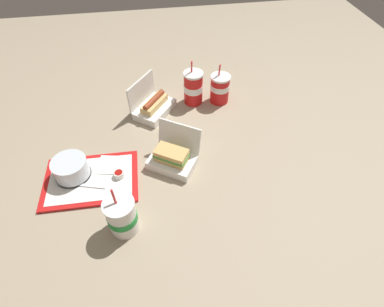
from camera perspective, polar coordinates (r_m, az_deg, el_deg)
The scene contains 11 objects.
ground_plane at distance 1.30m, azimuth -2.40°, elevation -0.62°, with size 3.20×3.20×0.00m, color gray.
food_tray at distance 1.27m, azimuth -18.65°, elevation -4.74°, with size 0.37×0.27×0.01m.
cake_container at distance 1.28m, azimuth -22.05°, elevation -2.71°, with size 0.14×0.14×0.08m.
ketchup_cup at distance 1.23m, azimuth -13.74°, elevation -3.83°, with size 0.04×0.04×0.02m.
napkin_stack at distance 1.29m, azimuth -15.32°, elevation -2.09°, with size 0.10×0.10×0.00m, color white.
plastic_fork at distance 1.24m, azimuth -18.45°, elevation -5.92°, with size 0.11×0.01×0.01m, color white.
clamshell_hotdog_corner at distance 1.50m, azimuth -7.42°, elevation 9.03°, with size 0.23×0.24×0.17m.
clamshell_sandwich_center at distance 1.24m, azimuth -3.71°, elevation -0.73°, with size 0.24×0.23×0.16m.
soda_cup_right at distance 1.53m, azimuth 0.24°, elevation 12.44°, with size 0.10×0.10×0.23m.
soda_cup_front at distance 1.55m, azimuth 5.32°, elevation 12.27°, with size 0.10×0.10×0.21m.
soda_cup_center at distance 1.06m, azimuth -13.20°, elevation -11.53°, with size 0.11×0.11×0.21m.
Camera 1 is at (0.09, 0.87, 0.96)m, focal length 28.00 mm.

